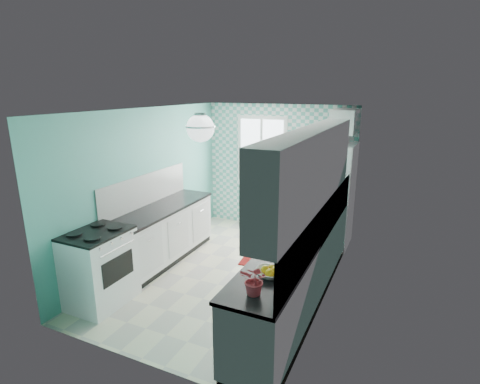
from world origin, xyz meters
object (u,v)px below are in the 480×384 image
at_px(ceiling_light, 200,128).
at_px(stove, 99,267).
at_px(fridge, 329,194).
at_px(potted_plant, 255,280).
at_px(microwave, 333,135).
at_px(sink, 318,215).
at_px(fruit_bowl, 270,273).

relative_size(ceiling_light, stove, 0.35).
xyz_separation_m(fridge, potted_plant, (0.09, -3.73, 0.16)).
height_order(stove, microwave, microwave).
bearing_deg(sink, fruit_bowl, -87.18).
relative_size(fridge, fruit_bowl, 6.46).
xyz_separation_m(sink, microwave, (-0.09, 1.24, 1.08)).
relative_size(fruit_bowl, potted_plant, 0.98).
bearing_deg(fridge, stove, -124.07).
bearing_deg(fruit_bowl, sink, 89.88).
bearing_deg(fridge, microwave, 54.33).
height_order(stove, potted_plant, potted_plant).
bearing_deg(potted_plant, ceiling_light, 137.14).
height_order(stove, fruit_bowl, stove).
distance_m(ceiling_light, potted_plant, 2.05).
distance_m(fridge, stove, 4.05).
bearing_deg(ceiling_light, sink, 48.76).
bearing_deg(fruit_bowl, microwave, 91.54).
bearing_deg(fruit_bowl, ceiling_light, 148.85).
xyz_separation_m(fruit_bowl, potted_plant, (0.00, -0.39, 0.11)).
xyz_separation_m(fridge, stove, (-2.31, -3.30, -0.41)).
bearing_deg(stove, fridge, 53.64).
relative_size(fridge, microwave, 3.43).
bearing_deg(fridge, potted_plant, -87.72).
bearing_deg(ceiling_light, microwave, 67.01).
relative_size(stove, sink, 1.88).
height_order(stove, sink, sink).
bearing_deg(ceiling_light, fruit_bowl, -31.15).
xyz_separation_m(stove, microwave, (2.31, 3.30, 1.49)).
height_order(sink, fruit_bowl, sink).
distance_m(ceiling_light, fridge, 3.16).
bearing_deg(ceiling_light, stove, -150.26).
height_order(ceiling_light, microwave, ceiling_light).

